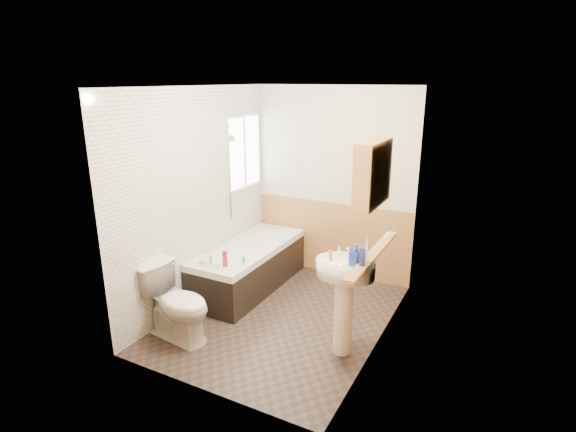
# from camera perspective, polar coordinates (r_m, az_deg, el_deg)

# --- Properties ---
(floor) EXTENTS (2.80, 2.80, 0.00)m
(floor) POSITION_cam_1_polar(r_m,az_deg,el_deg) (5.18, -0.78, -12.68)
(floor) COLOR #2F2521
(floor) RESTS_ON ground
(ceiling) EXTENTS (2.80, 2.80, 0.00)m
(ceiling) POSITION_cam_1_polar(r_m,az_deg,el_deg) (4.50, -0.92, 16.14)
(ceiling) COLOR white
(ceiling) RESTS_ON ground
(wall_back) EXTENTS (2.20, 0.02, 2.50)m
(wall_back) POSITION_cam_1_polar(r_m,az_deg,el_deg) (5.93, 5.65, 4.10)
(wall_back) COLOR beige
(wall_back) RESTS_ON ground
(wall_front) EXTENTS (2.20, 0.02, 2.50)m
(wall_front) POSITION_cam_1_polar(r_m,az_deg,el_deg) (3.58, -11.65, -4.99)
(wall_front) COLOR beige
(wall_front) RESTS_ON ground
(wall_left) EXTENTS (0.02, 2.80, 2.50)m
(wall_left) POSITION_cam_1_polar(r_m,az_deg,el_deg) (5.29, -11.50, 2.25)
(wall_left) COLOR beige
(wall_left) RESTS_ON ground
(wall_right) EXTENTS (0.02, 2.80, 2.50)m
(wall_right) POSITION_cam_1_polar(r_m,az_deg,el_deg) (4.30, 12.29, -1.26)
(wall_right) COLOR beige
(wall_right) RESTS_ON ground
(wainscot_right) EXTENTS (0.01, 2.80, 1.00)m
(wainscot_right) POSITION_cam_1_polar(r_m,az_deg,el_deg) (4.59, 11.43, -10.14)
(wainscot_right) COLOR tan
(wainscot_right) RESTS_ON wall_right
(wainscot_front) EXTENTS (2.20, 0.01, 1.00)m
(wainscot_front) POSITION_cam_1_polar(r_m,az_deg,el_deg) (3.94, -10.77, -15.06)
(wainscot_front) COLOR tan
(wainscot_front) RESTS_ON wall_front
(wainscot_back) EXTENTS (2.20, 0.01, 1.00)m
(wainscot_back) POSITION_cam_1_polar(r_m,az_deg,el_deg) (6.12, 5.37, -2.79)
(wainscot_back) COLOR tan
(wainscot_back) RESTS_ON wall_back
(tile_cladding_left) EXTENTS (0.01, 2.80, 2.50)m
(tile_cladding_left) POSITION_cam_1_polar(r_m,az_deg,el_deg) (5.28, -11.31, 2.22)
(tile_cladding_left) COLOR white
(tile_cladding_left) RESTS_ON wall_left
(tile_return_back) EXTENTS (0.75, 0.01, 1.50)m
(tile_return_back) POSITION_cam_1_polar(r_m,az_deg,el_deg) (6.12, -0.69, 9.35)
(tile_return_back) COLOR white
(tile_return_back) RESTS_ON wall_back
(window) EXTENTS (0.03, 0.79, 0.99)m
(window) POSITION_cam_1_polar(r_m,az_deg,el_deg) (5.93, -5.60, 8.05)
(window) COLOR white
(window) RESTS_ON wall_left
(bathtub) EXTENTS (0.70, 1.75, 0.71)m
(bathtub) POSITION_cam_1_polar(r_m,az_deg,el_deg) (5.76, -4.94, -6.29)
(bathtub) COLOR black
(bathtub) RESTS_ON floor
(shower_riser) EXTENTS (0.11, 0.08, 1.26)m
(shower_riser) POSITION_cam_1_polar(r_m,az_deg,el_deg) (5.63, -7.40, 6.58)
(shower_riser) COLOR silver
(shower_riser) RESTS_ON wall_left
(toilet) EXTENTS (0.84, 0.53, 0.77)m
(toilet) POSITION_cam_1_polar(r_m,az_deg,el_deg) (4.78, -13.97, -10.67)
(toilet) COLOR white
(toilet) RESTS_ON floor
(sink) EXTENTS (0.56, 0.45, 1.08)m
(sink) POSITION_cam_1_polar(r_m,az_deg,el_deg) (4.31, 7.18, -9.05)
(sink) COLOR white
(sink) RESTS_ON floor
(pine_shelf) EXTENTS (0.10, 1.37, 0.03)m
(pine_shelf) POSITION_cam_1_polar(r_m,az_deg,el_deg) (4.30, 10.77, -4.79)
(pine_shelf) COLOR tan
(pine_shelf) RESTS_ON wall_right
(medicine_cabinet) EXTENTS (0.16, 0.64, 0.58)m
(medicine_cabinet) POSITION_cam_1_polar(r_m,az_deg,el_deg) (4.02, 10.69, 5.35)
(medicine_cabinet) COLOR tan
(medicine_cabinet) RESTS_ON wall_right
(foam_can) EXTENTS (0.06, 0.06, 0.16)m
(foam_can) POSITION_cam_1_polar(r_m,az_deg,el_deg) (3.97, 9.41, -5.11)
(foam_can) COLOR navy
(foam_can) RESTS_ON pine_shelf
(green_bottle) EXTENTS (0.06, 0.06, 0.24)m
(green_bottle) POSITION_cam_1_polar(r_m,az_deg,el_deg) (4.05, 9.94, -4.06)
(green_bottle) COLOR silver
(green_bottle) RESTS_ON pine_shelf
(black_jar) EXTENTS (0.07, 0.07, 0.04)m
(black_jar) POSITION_cam_1_polar(r_m,az_deg,el_deg) (4.73, 12.55, -2.39)
(black_jar) COLOR silver
(black_jar) RESTS_ON pine_shelf
(soap_bottle) EXTENTS (0.16, 0.23, 0.10)m
(soap_bottle) POSITION_cam_1_polar(r_m,az_deg,el_deg) (4.08, 8.62, -5.64)
(soap_bottle) COLOR #19339E
(soap_bottle) RESTS_ON sink
(clear_bottle) EXTENTS (0.04, 0.04, 0.09)m
(clear_bottle) POSITION_cam_1_polar(r_m,az_deg,el_deg) (4.18, 5.44, -4.98)
(clear_bottle) COLOR orange
(clear_bottle) RESTS_ON sink
(blue_gel) EXTENTS (0.06, 0.05, 0.18)m
(blue_gel) POSITION_cam_1_polar(r_m,az_deg,el_deg) (5.05, -8.01, -5.42)
(blue_gel) COLOR maroon
(blue_gel) RESTS_ON bathtub
(cream_jar) EXTENTS (0.09, 0.09, 0.05)m
(cream_jar) POSITION_cam_1_polar(r_m,az_deg,el_deg) (5.20, -10.89, -5.71)
(cream_jar) COLOR silver
(cream_jar) RESTS_ON bathtub
(orange_bottle) EXTENTS (0.03, 0.03, 0.09)m
(orange_bottle) POSITION_cam_1_polar(r_m,az_deg,el_deg) (5.10, -5.67, -5.66)
(orange_bottle) COLOR #388447
(orange_bottle) RESTS_ON bathtub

